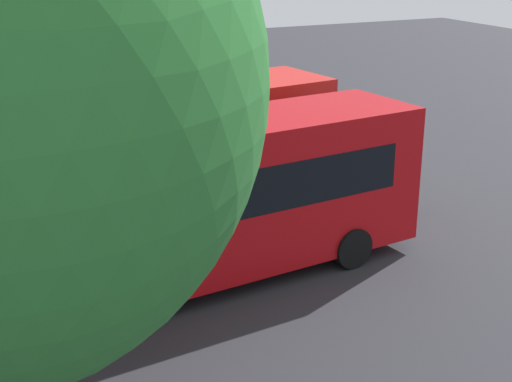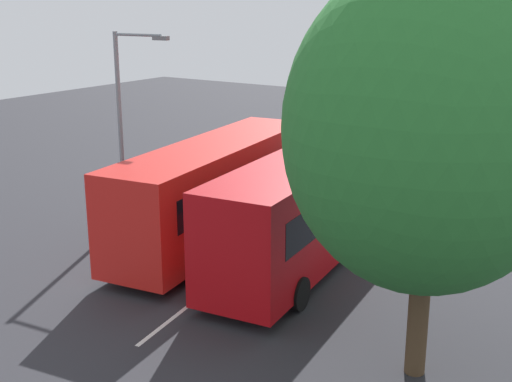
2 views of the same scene
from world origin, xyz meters
The scene contains 7 objects.
ground_plane centered at (0.00, 0.00, 0.00)m, with size 70.96×70.96×0.00m, color #2B2B30.
bus_far_left centered at (-0.41, -1.80, 1.81)m, with size 10.21×3.46×3.32m.
bus_center_left centered at (-0.47, 1.64, 1.81)m, with size 10.23×3.69×3.32m.
pedestrian centered at (6.04, -0.14, 0.94)m, with size 0.45×0.45×1.60m.
street_lamp centered at (-0.58, 5.50, 3.90)m, with size 0.41×2.24×6.73m.
depot_tree centered at (-4.73, -6.91, 5.40)m, with size 6.36×5.72×8.75m.
lane_stripe_outer_left centered at (0.00, 0.00, 0.00)m, with size 14.67×0.12×0.01m, color silver.
Camera 2 is at (-17.47, -11.28, 7.82)m, focal length 47.48 mm.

